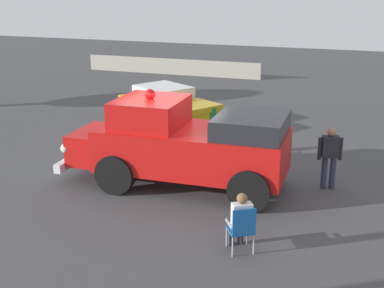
{
  "coord_description": "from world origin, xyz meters",
  "views": [
    {
      "loc": [
        -5.03,
        12.84,
        5.33
      ],
      "look_at": [
        -0.71,
        0.5,
        1.2
      ],
      "focal_mm": 49.29,
      "sensor_mm": 36.0,
      "label": 1
    }
  ],
  "objects": [
    {
      "name": "lawn_chair_near_truck",
      "position": [
        -2.83,
        3.52,
        0.59
      ],
      "size": [
        0.68,
        0.68,
        1.02
      ],
      "color": "#B7BABF",
      "rests_on": "ground"
    },
    {
      "name": "vintage_fire_truck",
      "position": [
        -0.47,
        0.51,
        1.2
      ],
      "size": [
        6.0,
        2.44,
        2.59
      ],
      "color": "black",
      "rests_on": "ground"
    },
    {
      "name": "traffic_cone",
      "position": [
        -2.05,
        -1.99,
        0.31
      ],
      "size": [
        0.4,
        0.4,
        0.64
      ],
      "color": "orange",
      "rests_on": "ground"
    },
    {
      "name": "ground_plane",
      "position": [
        0.0,
        0.0,
        0.0
      ],
      "size": [
        60.0,
        60.0,
        0.0
      ],
      "primitive_type": "plane",
      "color": "#424244"
    },
    {
      "name": "lawn_chair_by_car",
      "position": [
        0.25,
        -4.05,
        0.59
      ],
      "size": [
        0.62,
        0.62,
        1.02
      ],
      "color": "#B7BABF",
      "rests_on": "ground"
    },
    {
      "name": "spectator_standing",
      "position": [
        -4.12,
        -0.62,
        0.96
      ],
      "size": [
        0.64,
        0.37,
        1.68
      ],
      "color": "#2D334C",
      "rests_on": "ground"
    },
    {
      "name": "spectator_seated",
      "position": [
        -2.76,
        3.4,
        0.7
      ],
      "size": [
        0.6,
        0.65,
        1.29
      ],
      "color": "#383842",
      "rests_on": "ground"
    },
    {
      "name": "lawn_chair_spare",
      "position": [
        -1.05,
        -2.39,
        0.59
      ],
      "size": [
        0.53,
        0.51,
        1.02
      ],
      "color": "#B7BABF",
      "rests_on": "ground"
    },
    {
      "name": "classic_hot_rod",
      "position": [
        2.14,
        -5.03,
        0.75
      ],
      "size": [
        4.69,
        3.85,
        1.46
      ],
      "color": "black",
      "rests_on": "ground"
    },
    {
      "name": "background_fence",
      "position": [
        6.12,
        -15.4,
        0.45
      ],
      "size": [
        10.51,
        0.12,
        0.9
      ],
      "color": "#A8A393",
      "rests_on": "ground"
    }
  ]
}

